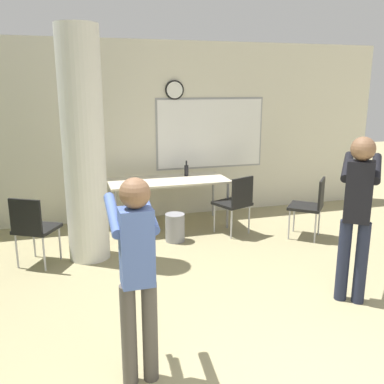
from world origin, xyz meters
TOP-DOWN VIEW (x-y plane):
  - wall_back at (0.02, 5.06)m, footprint 8.00×0.15m
  - support_pillar at (-1.14, 3.52)m, footprint 0.50×0.50m
  - folding_table at (0.11, 4.43)m, footprint 1.79×0.79m
  - bottle_on_table at (0.45, 4.62)m, footprint 0.07×0.07m
  - waste_bin at (0.04, 3.78)m, footprint 0.27×0.27m
  - chair_mid_room at (1.91, 3.36)m, footprint 0.62×0.62m
  - chair_near_pillar at (-1.77, 3.42)m, footprint 0.60×0.60m
  - chair_table_right at (0.95, 3.81)m, footprint 0.57×0.57m
  - person_playing_front at (-0.92, 1.04)m, footprint 0.34×0.61m
  - person_playing_side at (1.33, 1.64)m, footprint 0.61×0.67m

SIDE VIEW (x-z plane):
  - waste_bin at x=0.04m, z-range 0.00..0.39m
  - chair_mid_room at x=1.91m, z-range 0.08..0.95m
  - chair_near_pillar at x=-1.77m, z-range 0.08..0.95m
  - chair_table_right at x=0.95m, z-range 0.08..0.95m
  - folding_table at x=0.11m, z-range 0.33..1.07m
  - bottle_on_table at x=0.45m, z-range 0.71..0.95m
  - person_playing_front at x=-0.92m, z-range 0.14..1.68m
  - person_playing_side at x=1.33m, z-range 0.15..1.81m
  - wall_back at x=0.02m, z-range 0.00..2.80m
  - support_pillar at x=-1.14m, z-range 0.00..2.80m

